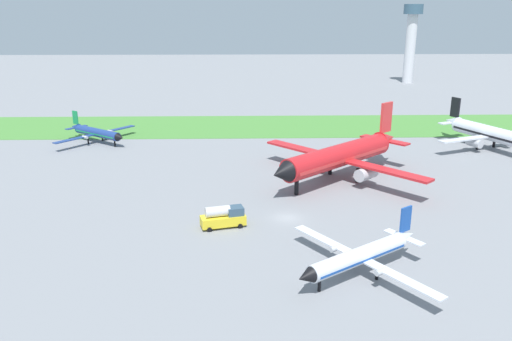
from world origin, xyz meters
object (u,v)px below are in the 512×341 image
(airplane_foreground_turboprop, at_px, (361,255))
(fuel_truck_near_gate, at_px, (224,217))
(control_tower, at_px, (411,37))
(airplane_midfield_jet, at_px, (341,156))
(airplane_taxiing_turboprop, at_px, (96,132))
(airplane_parked_jet_far, at_px, (491,134))

(airplane_foreground_turboprop, relative_size, fuel_truck_near_gate, 2.85)
(airplane_foreground_turboprop, xyz_separation_m, fuel_truck_near_gate, (-16.86, 14.58, -0.92))
(airplane_foreground_turboprop, distance_m, control_tower, 178.57)
(control_tower, bearing_deg, airplane_midfield_jet, -112.13)
(airplane_foreground_turboprop, distance_m, fuel_truck_near_gate, 22.31)
(airplane_midfield_jet, xyz_separation_m, control_tower, (53.69, 132.05, 14.87))
(airplane_taxiing_turboprop, bearing_deg, airplane_midfield_jet, 8.80)
(airplane_midfield_jet, distance_m, airplane_foreground_turboprop, 36.34)
(airplane_midfield_jet, height_order, airplane_taxiing_turboprop, airplane_midfield_jet)
(airplane_parked_jet_far, bearing_deg, airplane_midfield_jet, -83.72)
(airplane_foreground_turboprop, bearing_deg, airplane_midfield_jet, -131.06)
(fuel_truck_near_gate, xyz_separation_m, control_tower, (74.68, 153.52, 17.91))
(airplane_midfield_jet, distance_m, control_tower, 143.32)
(airplane_taxiing_turboprop, bearing_deg, control_tower, 81.68)
(airplane_parked_jet_far, height_order, fuel_truck_near_gate, airplane_parked_jet_far)
(airplane_taxiing_turboprop, distance_m, fuel_truck_near_gate, 60.17)
(airplane_midfield_jet, height_order, airplane_foreground_turboprop, airplane_midfield_jet)
(airplane_foreground_turboprop, bearing_deg, control_tower, -143.51)
(airplane_midfield_jet, height_order, control_tower, control_tower)
(airplane_taxiing_turboprop, height_order, airplane_parked_jet_far, airplane_parked_jet_far)
(airplane_parked_jet_far, bearing_deg, airplane_taxiing_turboprop, -117.83)
(airplane_taxiing_turboprop, xyz_separation_m, fuel_truck_near_gate, (32.08, -50.89, -0.90))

